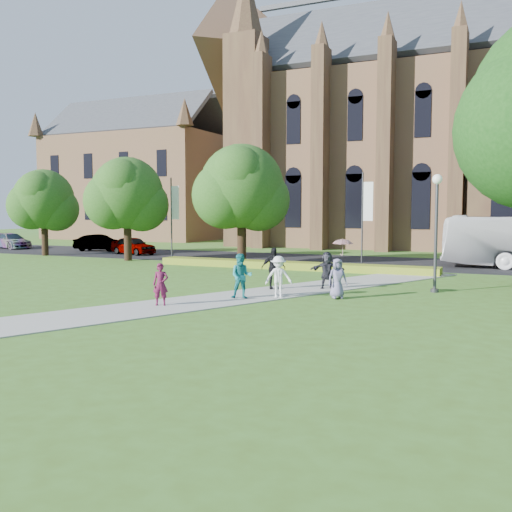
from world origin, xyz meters
The scene contains 22 objects.
ground centered at (0.00, 0.00, 0.00)m, with size 160.00×160.00×0.00m, color #43671F.
road centered at (0.00, 20.00, 0.01)m, with size 160.00×10.00×0.02m, color black.
footpath centered at (0.00, 1.00, 0.02)m, with size 3.20×30.00×0.04m, color #B2B2A8.
flower_hedge centered at (-2.00, 13.20, 0.23)m, with size 18.00×1.40×0.45m, color #ADA822.
cathedral centered at (10.00, 39.73, 12.98)m, with size 52.60×18.25×28.00m.
building_west centered at (-34.00, 42.00, 9.21)m, with size 22.00×14.00×18.30m.
streetlamp centered at (7.50, 6.50, 3.30)m, with size 0.44×0.44×5.24m.
street_tree_0 centered at (-15.00, 14.00, 4.87)m, with size 5.20×5.20×7.50m.
street_tree_1 centered at (-6.00, 14.50, 5.22)m, with size 5.60×5.60×8.05m.
street_tree_2 centered at (-24.00, 15.00, 4.53)m, with size 4.80×4.80×6.95m.
banner_pole_0 centered at (2.11, 15.20, 3.39)m, with size 0.70×0.10×6.00m.
banner_pole_1 centered at (-11.89, 15.20, 3.39)m, with size 0.70×0.10×6.00m.
car_0 centered at (-18.03, 18.69, 0.75)m, with size 1.73×4.29×1.46m, color gray.
car_1 centered at (-23.13, 20.60, 0.75)m, with size 1.55×4.46×1.47m, color gray.
car_2 centered at (-33.20, 19.90, 0.74)m, with size 2.03×4.99×1.45m, color gray.
pedestrian_0 centered at (-1.50, -1.74, 0.85)m, with size 0.59×0.39×1.61m, color #571432.
pedestrian_1 centered at (0.55, 1.05, 0.96)m, with size 0.90×0.70×1.84m, color #197B7F.
pedestrian_2 centered at (1.82, 1.98, 0.90)m, with size 1.11×0.64×1.72m, color white.
pedestrian_3 centered at (0.62, 4.26, 0.99)m, with size 1.12×0.47×1.91m, color black.
pedestrian_4 centered at (4.09, 2.84, 0.86)m, with size 0.80×0.52×1.64m, color slate.
pedestrian_5 centered at (2.83, 5.42, 0.90)m, with size 1.59×0.51×1.71m, color #282830.
parasol centered at (4.27, 2.94, 2.03)m, with size 0.81×0.81×0.72m, color #E8A4BE.
Camera 1 is at (10.75, -19.78, 3.65)m, focal length 40.00 mm.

